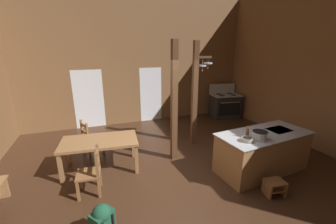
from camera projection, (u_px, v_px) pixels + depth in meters
The scene contains 17 objects.
ground_plane at pixel (181, 178), 4.77m from camera, with size 8.99×8.75×0.10m, color #422819.
wall_back at pixel (139, 61), 7.72m from camera, with size 8.99×0.14×4.61m, color brown.
wall_right at pixel (332, 67), 5.43m from camera, with size 0.14×8.75×4.61m, color brown.
glazed_door_back_left at pixel (89, 99), 7.42m from camera, with size 1.00×0.01×2.05m, color white.
glazed_panel_back_right at pixel (151, 95), 8.16m from camera, with size 0.84×0.01×2.05m, color white.
kitchen_island at pixel (262, 152), 4.88m from camera, with size 2.24×1.16×0.94m.
stove_range at pixel (225, 105), 8.76m from camera, with size 1.22×0.93×1.32m.
support_post_with_pot_rack at pixel (196, 92), 5.99m from camera, with size 0.57×0.25×2.96m.
support_post_center at pixel (174, 103), 5.12m from camera, with size 0.14×0.14×2.96m.
step_stool at pixel (274, 186), 4.13m from camera, with size 0.40×0.33×0.30m.
dining_table at pixel (100, 144), 4.88m from camera, with size 1.78×1.06×0.74m.
ladderback_chair_near_window at pixel (91, 138), 5.67m from camera, with size 0.57×0.57×0.95m.
ladderback_chair_by_post at pixel (91, 172), 4.10m from camera, with size 0.48×0.48×0.95m.
backpack at pixel (102, 221), 3.13m from camera, with size 0.39×0.39×0.60m.
stockpot_on_counter at pixel (260, 135), 4.38m from camera, with size 0.37×0.30×0.18m.
mixing_bowl_on_counter at pixel (247, 140), 4.30m from camera, with size 0.23×0.23×0.08m.
bottle_tall_on_counter at pixel (247, 133), 4.48m from camera, with size 0.07×0.07×0.26m.
Camera 1 is at (-1.69, -3.77, 2.77)m, focal length 22.64 mm.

